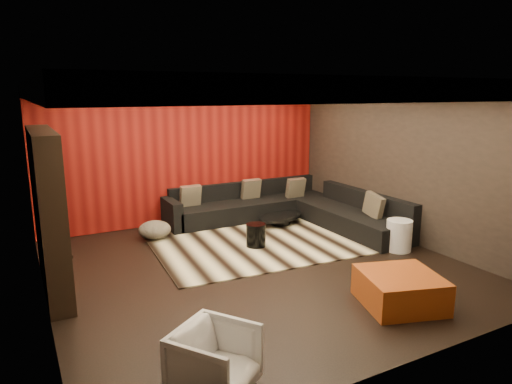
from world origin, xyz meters
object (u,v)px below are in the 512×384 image
drum_stool (256,235)px  armchair (215,361)px  orange_ottoman (400,289)px  sectional_sofa (288,210)px  coffee_table (281,220)px  white_side_table (399,235)px

drum_stool → armchair: bearing=-123.5°
drum_stool → orange_ottoman: size_ratio=0.43×
drum_stool → sectional_sofa: (1.32, 1.04, 0.04)m
armchair → sectional_sofa: 5.61m
coffee_table → white_side_table: (0.98, -2.28, 0.16)m
drum_stool → white_side_table: 2.46m
drum_stool → orange_ottoman: (0.57, -2.83, -0.01)m
white_side_table → sectional_sofa: 2.47m
white_side_table → armchair: (-4.28, -2.01, 0.04)m
orange_ottoman → coffee_table: bearing=82.0°
drum_stool → sectional_sofa: bearing=38.4°
armchair → white_side_table: bearing=-9.7°
coffee_table → orange_ottoman: (-0.53, -3.80, 0.09)m
sectional_sofa → armchair: bearing=-128.9°
drum_stool → sectional_sofa: 1.68m
drum_stool → orange_ottoman: drum_stool is taller
coffee_table → armchair: bearing=-127.5°
coffee_table → armchair: armchair is taller
white_side_table → armchair: 4.73m
drum_stool → white_side_table: size_ratio=0.75×
white_side_table → sectional_sofa: size_ratio=0.15×
coffee_table → drum_stool: size_ratio=2.73×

